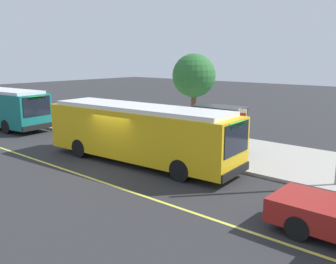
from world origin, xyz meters
name	(u,v)px	position (x,y,z in m)	size (l,w,h in m)	color
ground_plane	(117,164)	(0.00, 0.00, 0.00)	(120.00, 120.00, 0.00)	#2B2B2D
sidewalk_curb	(189,142)	(0.00, 6.00, 0.07)	(44.00, 6.40, 0.15)	#A8A399
lane_stripe_center	(81,175)	(0.00, -2.20, 0.00)	(36.00, 0.14, 0.01)	#E0D64C
transit_bus_main	(139,132)	(0.62, 1.01, 1.62)	(11.04, 3.28, 2.95)	gold
bus_shelter	(219,118)	(2.38, 5.69, 1.92)	(2.90, 1.60, 2.48)	#333338
waiting_bench	(220,140)	(2.45, 5.72, 0.63)	(1.60, 0.48, 0.95)	brown
route_sign_post	(242,129)	(5.08, 3.48, 1.96)	(0.44, 0.08, 2.80)	#333338
pedestrian_commuter	(216,134)	(2.64, 4.98, 1.12)	(0.24, 0.40, 1.69)	#282D47
street_tree_near_shelter	(194,76)	(-1.26, 8.16, 4.08)	(2.92, 2.92, 5.43)	brown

